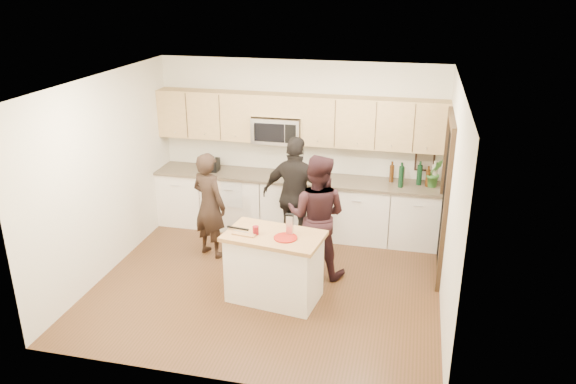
% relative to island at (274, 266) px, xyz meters
% --- Properties ---
extents(floor, '(4.50, 4.50, 0.00)m').
position_rel_island_xyz_m(floor, '(-0.18, 0.34, -0.45)').
color(floor, '#54301D').
rests_on(floor, ground).
extents(room_shell, '(4.52, 4.02, 2.71)m').
position_rel_island_xyz_m(room_shell, '(-0.18, 0.34, 1.28)').
color(room_shell, beige).
rests_on(room_shell, ground).
extents(back_cabinetry, '(4.50, 0.66, 0.94)m').
position_rel_island_xyz_m(back_cabinetry, '(-0.18, 2.03, 0.02)').
color(back_cabinetry, white).
rests_on(back_cabinetry, ground).
extents(upper_cabinetry, '(4.50, 0.33, 0.75)m').
position_rel_island_xyz_m(upper_cabinetry, '(-0.14, 2.18, 1.39)').
color(upper_cabinetry, tan).
rests_on(upper_cabinetry, ground).
extents(microwave, '(0.76, 0.41, 0.40)m').
position_rel_island_xyz_m(microwave, '(-0.49, 2.14, 1.20)').
color(microwave, silver).
rests_on(microwave, ground).
extents(doorway, '(0.06, 1.25, 2.20)m').
position_rel_island_xyz_m(doorway, '(2.05, 1.24, 0.70)').
color(doorway, black).
rests_on(doorway, ground).
extents(framed_picture, '(0.30, 0.03, 0.38)m').
position_rel_island_xyz_m(framed_picture, '(1.77, 2.33, 0.83)').
color(framed_picture, black).
rests_on(framed_picture, ground).
extents(dish_towel, '(0.34, 0.60, 0.48)m').
position_rel_island_xyz_m(dish_towel, '(-1.13, 1.84, 0.35)').
color(dish_towel, white).
rests_on(dish_towel, ground).
extents(island, '(1.29, 0.86, 0.90)m').
position_rel_island_xyz_m(island, '(0.00, 0.00, 0.00)').
color(island, white).
rests_on(island, ground).
extents(red_plate, '(0.29, 0.29, 0.02)m').
position_rel_island_xyz_m(red_plate, '(0.17, -0.08, 0.45)').
color(red_plate, '#9B170E').
rests_on(red_plate, island).
extents(box_grater, '(0.10, 0.06, 0.25)m').
position_rel_island_xyz_m(box_grater, '(0.19, 0.04, 0.59)').
color(box_grater, silver).
rests_on(box_grater, red_plate).
extents(drink_glass, '(0.08, 0.08, 0.11)m').
position_rel_island_xyz_m(drink_glass, '(-0.22, -0.05, 0.50)').
color(drink_glass, maroon).
rests_on(drink_glass, island).
extents(cutting_board, '(0.31, 0.20, 0.02)m').
position_rel_island_xyz_m(cutting_board, '(-0.35, -0.07, 0.46)').
color(cutting_board, '#A68145').
rests_on(cutting_board, island).
extents(tongs, '(0.29, 0.07, 0.02)m').
position_rel_island_xyz_m(tongs, '(-0.47, 0.01, 0.47)').
color(tongs, black).
rests_on(tongs, cutting_board).
extents(knife, '(0.20, 0.05, 0.01)m').
position_rel_island_xyz_m(knife, '(-0.41, -0.05, 0.47)').
color(knife, silver).
rests_on(knife, cutting_board).
extents(toaster, '(0.30, 0.20, 0.21)m').
position_rel_island_xyz_m(toaster, '(-1.59, 2.01, 0.59)').
color(toaster, black).
rests_on(toaster, back_cabinetry).
extents(bottle_cluster, '(0.70, 0.27, 0.39)m').
position_rel_island_xyz_m(bottle_cluster, '(1.65, 2.06, 0.67)').
color(bottle_cluster, '#3B200A').
rests_on(bottle_cluster, back_cabinetry).
extents(orchid, '(0.29, 0.27, 0.43)m').
position_rel_island_xyz_m(orchid, '(1.92, 2.06, 0.70)').
color(orchid, '#366D2B').
rests_on(orchid, back_cabinetry).
extents(woman_left, '(0.67, 0.57, 1.57)m').
position_rel_island_xyz_m(woman_left, '(-1.22, 0.98, 0.33)').
color(woman_left, black).
rests_on(woman_left, ground).
extents(woman_center, '(0.89, 0.72, 1.71)m').
position_rel_island_xyz_m(woman_center, '(0.39, 0.78, 0.40)').
color(woman_center, black).
rests_on(woman_center, ground).
extents(woman_right, '(1.09, 0.57, 1.77)m').
position_rel_island_xyz_m(woman_right, '(-0.01, 1.35, 0.43)').
color(woman_right, black).
rests_on(woman_right, ground).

